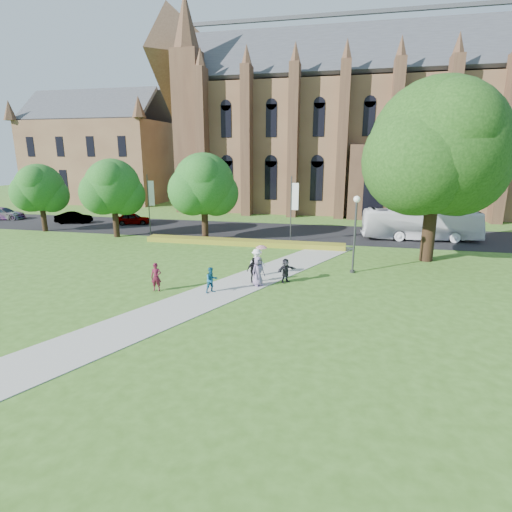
% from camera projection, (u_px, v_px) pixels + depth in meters
% --- Properties ---
extents(ground, '(160.00, 160.00, 0.00)m').
position_uv_depth(ground, '(219.00, 296.00, 22.84)').
color(ground, '#395E1C').
rests_on(ground, ground).
extents(road, '(160.00, 10.00, 0.02)m').
position_uv_depth(road, '(278.00, 232.00, 41.74)').
color(road, black).
rests_on(road, ground).
extents(footpath, '(15.58, 28.54, 0.04)m').
position_uv_depth(footpath, '(224.00, 290.00, 23.78)').
color(footpath, '#B2B2A8').
rests_on(footpath, ground).
extents(flower_hedge, '(18.00, 1.40, 0.45)m').
position_uv_depth(flower_hedge, '(243.00, 242.00, 35.68)').
color(flower_hedge, '#B08E23').
rests_on(flower_hedge, ground).
extents(cathedral, '(52.60, 18.25, 28.00)m').
position_uv_depth(cathedral, '(374.00, 116.00, 55.05)').
color(cathedral, brown).
rests_on(cathedral, ground).
extents(building_west, '(22.00, 14.00, 18.30)m').
position_uv_depth(building_west, '(102.00, 146.00, 67.46)').
color(building_west, brown).
rests_on(building_west, ground).
extents(streetlamp, '(0.44, 0.44, 5.24)m').
position_uv_depth(streetlamp, '(355.00, 225.00, 26.57)').
color(streetlamp, '#38383D').
rests_on(streetlamp, ground).
extents(large_tree, '(9.60, 9.60, 13.20)m').
position_uv_depth(large_tree, '(438.00, 147.00, 28.40)').
color(large_tree, '#332114').
rests_on(large_tree, ground).
extents(street_tree_0, '(5.20, 5.20, 7.50)m').
position_uv_depth(street_tree_0, '(113.00, 187.00, 38.04)').
color(street_tree_0, '#332114').
rests_on(street_tree_0, ground).
extents(street_tree_1, '(5.60, 5.60, 8.05)m').
position_uv_depth(street_tree_1, '(204.00, 184.00, 36.52)').
color(street_tree_1, '#332114').
rests_on(street_tree_1, ground).
extents(street_tree_2, '(4.80, 4.80, 6.95)m').
position_uv_depth(street_tree_2, '(40.00, 188.00, 40.98)').
color(street_tree_2, '#332114').
rests_on(street_tree_2, ground).
extents(banner_pole_0, '(0.70, 0.10, 6.00)m').
position_uv_depth(banner_pole_0, '(292.00, 206.00, 35.92)').
color(banner_pole_0, '#38383D').
rests_on(banner_pole_0, ground).
extents(banner_pole_1, '(0.70, 0.10, 6.00)m').
position_uv_depth(banner_pole_1, '(150.00, 202.00, 38.88)').
color(banner_pole_1, '#38383D').
rests_on(banner_pole_1, ground).
extents(tour_coach, '(10.86, 3.39, 2.98)m').
position_uv_depth(tour_coach, '(421.00, 224.00, 37.49)').
color(tour_coach, white).
rests_on(tour_coach, road).
extents(car_0, '(4.18, 2.67, 1.32)m').
position_uv_depth(car_0, '(133.00, 219.00, 45.91)').
color(car_0, gray).
rests_on(car_0, road).
extents(car_1, '(4.22, 2.56, 1.31)m').
position_uv_depth(car_1, '(74.00, 218.00, 46.64)').
color(car_1, gray).
rests_on(car_1, road).
extents(car_2, '(5.37, 3.21, 1.46)m').
position_uv_depth(car_2, '(3.00, 213.00, 49.38)').
color(car_2, gray).
rests_on(car_2, road).
extents(pedestrian_0, '(0.67, 0.50, 1.68)m').
position_uv_depth(pedestrian_0, '(156.00, 277.00, 23.45)').
color(pedestrian_0, '#551326').
rests_on(pedestrian_0, footpath).
extents(pedestrian_1, '(0.94, 0.92, 1.52)m').
position_uv_depth(pedestrian_1, '(211.00, 280.00, 23.14)').
color(pedestrian_1, '#185A7B').
rests_on(pedestrian_1, footpath).
extents(pedestrian_2, '(1.33, 1.31, 1.84)m').
position_uv_depth(pedestrian_2, '(257.00, 263.00, 26.27)').
color(pedestrian_2, white).
rests_on(pedestrian_2, footpath).
extents(pedestrian_3, '(0.94, 0.96, 1.62)m').
position_uv_depth(pedestrian_3, '(253.00, 270.00, 24.96)').
color(pedestrian_3, black).
rests_on(pedestrian_3, footpath).
extents(pedestrian_4, '(1.03, 1.06, 1.83)m').
position_uv_depth(pedestrian_4, '(258.00, 271.00, 24.33)').
color(pedestrian_4, slate).
rests_on(pedestrian_4, footpath).
extents(pedestrian_5, '(1.28, 1.35, 1.53)m').
position_uv_depth(pedestrian_5, '(286.00, 270.00, 25.03)').
color(pedestrian_5, '#27262D').
rests_on(pedestrian_5, footpath).
extents(parasol, '(0.80, 0.80, 0.61)m').
position_uv_depth(parasol, '(261.00, 252.00, 24.08)').
color(parasol, '#D898A4').
rests_on(parasol, pedestrian_4).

